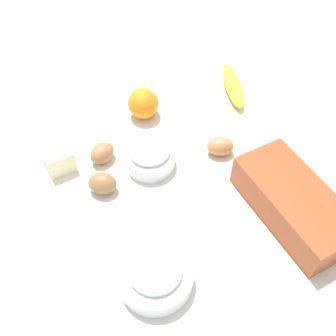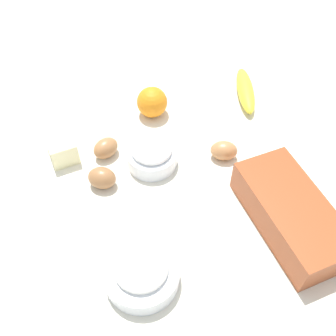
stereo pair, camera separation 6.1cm
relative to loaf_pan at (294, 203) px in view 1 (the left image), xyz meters
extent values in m
cube|color=silver|center=(-0.18, -0.23, -0.05)|extent=(2.40, 2.40, 0.02)
cube|color=#9E4723|center=(0.00, 0.00, 0.00)|extent=(0.30, 0.18, 0.08)
cube|color=black|center=(0.00, 0.00, 0.00)|extent=(0.28, 0.16, 0.07)
cylinder|color=white|center=(0.06, -0.33, -0.02)|extent=(0.15, 0.15, 0.04)
torus|color=white|center=(0.06, -0.33, 0.00)|extent=(0.15, 0.15, 0.01)
ellipsoid|color=white|center=(0.06, -0.33, 0.01)|extent=(0.10, 0.10, 0.04)
cylinder|color=white|center=(-0.23, -0.25, -0.02)|extent=(0.12, 0.12, 0.04)
torus|color=white|center=(-0.23, -0.25, 0.00)|extent=(0.12, 0.12, 0.01)
ellipsoid|color=white|center=(-0.23, -0.25, 0.01)|extent=(0.10, 0.10, 0.03)
ellipsoid|color=yellow|center=(-0.42, 0.05, -0.02)|extent=(0.19, 0.08, 0.04)
sphere|color=orange|center=(-0.40, -0.22, 0.00)|extent=(0.08, 0.08, 0.08)
cube|color=#F4EDB2|center=(-0.30, -0.46, -0.01)|extent=(0.10, 0.08, 0.06)
ellipsoid|color=#A97245|center=(-0.28, -0.36, -0.02)|extent=(0.08, 0.08, 0.05)
ellipsoid|color=#9E6A40|center=(-0.19, -0.38, -0.02)|extent=(0.07, 0.08, 0.05)
ellipsoid|color=#B97D4C|center=(-0.21, -0.08, -0.02)|extent=(0.07, 0.08, 0.05)
camera|label=1|loc=(0.38, -0.41, 0.71)|focal=43.24mm
camera|label=2|loc=(0.40, -0.35, 0.71)|focal=43.24mm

